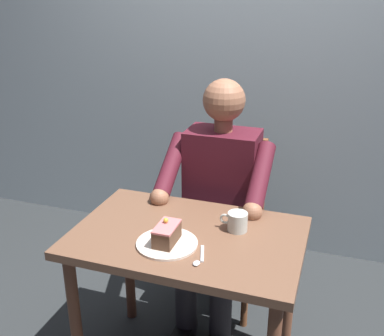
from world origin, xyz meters
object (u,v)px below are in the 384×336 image
Objects in this scene: dining_table at (187,256)px; cake_slice at (167,234)px; coffee_cup at (237,221)px; seated_person at (217,201)px; chair at (226,213)px; dessert_spoon at (199,259)px.

cake_slice is at bearing 65.93° from dining_table.
dining_table is 8.00× the size of coffee_cup.
seated_person is 0.42m from coffee_cup.
chair is (0.00, -0.63, -0.11)m from dining_table.
dessert_spoon is (-0.11, 0.17, 0.11)m from dining_table.
dining_table is 0.64m from chair.
dining_table is 0.25m from coffee_cup.
coffee_cup is at bearing -107.09° from dessert_spoon.
dessert_spoon is (0.08, 0.26, -0.04)m from coffee_cup.
coffee_cup is at bearing 109.12° from chair.
dessert_spoon is (-0.11, 0.62, 0.06)m from seated_person.
coffee_cup is 0.27m from dessert_spoon.
chair is 6.42× the size of dessert_spoon.
chair is at bearing -93.71° from cake_slice.
cake_slice is (0.05, 0.11, 0.15)m from dining_table.
chair is at bearing -90.00° from seated_person.
dessert_spoon is at bearing 97.55° from chair.
cake_slice is 0.31m from coffee_cup.
dining_table is at bearing 90.00° from seated_person.
cake_slice is 0.17m from dessert_spoon.
dessert_spoon is at bearing 99.61° from seated_person.
dining_table is 0.46m from seated_person.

